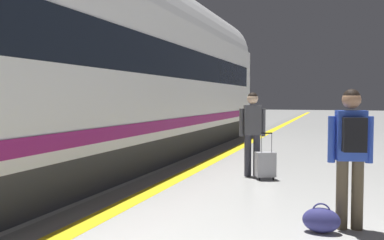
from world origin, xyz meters
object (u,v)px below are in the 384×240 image
passenger_near (351,147)px  passenger_mid (252,128)px  duffel_bag_near (321,220)px  suitcase_mid (265,164)px

passenger_near → passenger_mid: size_ratio=1.00×
passenger_near → passenger_mid: bearing=120.1°
duffel_bag_near → passenger_mid: passenger_mid is taller
duffel_bag_near → suitcase_mid: size_ratio=0.47×
passenger_mid → suitcase_mid: bearing=-42.1°
passenger_near → duffel_bag_near: size_ratio=3.91×
passenger_near → passenger_mid: passenger_mid is taller
duffel_bag_near → suitcase_mid: suitcase_mid is taller
passenger_near → suitcase_mid: bearing=117.8°
passenger_mid → suitcase_mid: passenger_mid is taller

